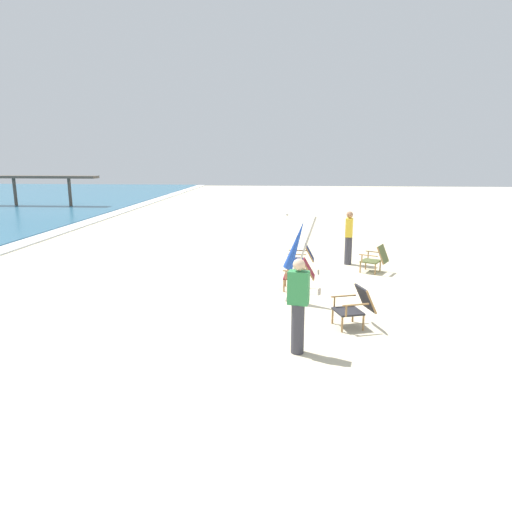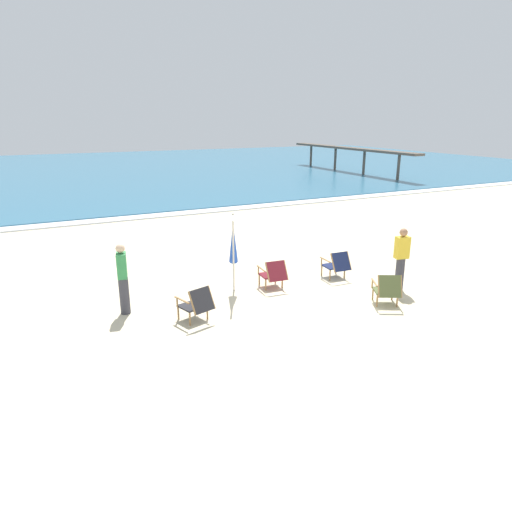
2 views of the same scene
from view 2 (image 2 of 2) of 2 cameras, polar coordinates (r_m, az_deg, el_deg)
name	(u,v)px [view 2 (image 2 of 2)]	position (r m, az deg, el deg)	size (l,w,h in m)	color
ground_plane	(316,313)	(10.54, 7.49, -7.04)	(80.00, 80.00, 0.00)	beige
sea	(102,170)	(41.05, -18.75, 10.16)	(80.00, 40.00, 0.10)	#2D6684
surf_band	(168,214)	(21.32, -10.93, 5.18)	(80.00, 1.10, 0.06)	white
beach_chair_back_left	(273,273)	(11.72, 2.19, -2.18)	(0.63, 0.80, 0.78)	maroon
beach_chair_front_left	(387,289)	(11.08, 16.11, -3.97)	(0.83, 0.89, 0.81)	#515B33
beach_chair_far_center	(197,303)	(9.94, -7.42, -5.88)	(0.76, 0.86, 0.80)	#28282D
beach_chair_front_right	(337,264)	(12.63, 10.06, -1.00)	(0.62, 0.78, 0.79)	#19234C
umbrella_furled_blue	(233,243)	(11.13, -2.86, 1.63)	(0.43, 0.75, 2.03)	#B7B2A8
person_near_chairs	(123,278)	(10.54, -16.31, -2.69)	(0.27, 0.38, 1.63)	#383842
person_by_waterline	(401,259)	(12.06, 17.68, -0.35)	(0.37, 0.26, 1.63)	#383842
pier_distant	(350,150)	(37.55, 11.62, 12.86)	(0.90, 14.74, 2.02)	brown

